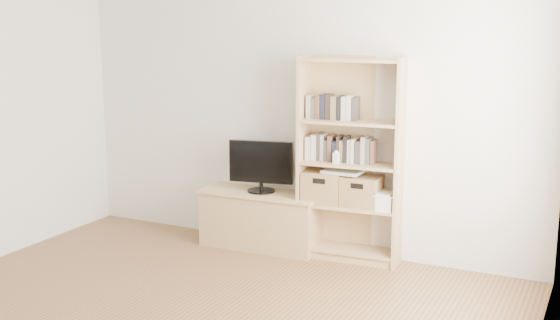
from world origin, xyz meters
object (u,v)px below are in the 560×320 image
Objects in this scene: tv_stand at (261,221)px; baby_monitor at (336,158)px; television at (261,167)px; laptop at (343,171)px; basket_left at (324,187)px; basket_right at (362,191)px; bookshelf at (350,160)px.

tv_stand is 11.42× the size of baby_monitor.
television is (0.00, 0.00, 0.51)m from tv_stand.
basket_left is at bearing -175.64° from laptop.
laptop reaches higher than basket_right.
laptop is (0.78, 0.03, 0.54)m from tv_stand.
bookshelf is 5.21× the size of basket_left.
basket_left reaches higher than basket_right.
basket_right is (0.34, 0.03, -0.01)m from basket_left.
basket_left is at bearing 151.87° from baby_monitor.
television reaches higher than tv_stand.
baby_monitor is (0.75, -0.06, 0.16)m from television.
bookshelf is 0.35m from basket_left.
tv_stand is at bearing 177.35° from baby_monitor.
laptop is at bearing -169.18° from bookshelf.
basket_left is (-0.24, -0.02, -0.25)m from bookshelf.
bookshelf is 0.14m from baby_monitor.
baby_monitor is at bearing -106.70° from laptop.
basket_right is (0.20, 0.11, -0.29)m from baby_monitor.
television is at bearing 177.35° from baby_monitor.
bookshelf is 5.52× the size of basket_right.
laptop is at bearing -3.27° from basket_left.
television is at bearing 177.04° from basket_left.
basket_right is at bearing -2.60° from bookshelf.
tv_stand is at bearing -178.27° from basket_right.
tv_stand is at bearing 177.04° from basket_left.
television reaches higher than laptop.
basket_left reaches higher than tv_stand.
television is at bearing 0.00° from tv_stand.
television is at bearing -178.27° from basket_right.
tv_stand is 0.95m from laptop.
baby_monitor reaches higher than laptop.
bookshelf is 0.12m from laptop.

